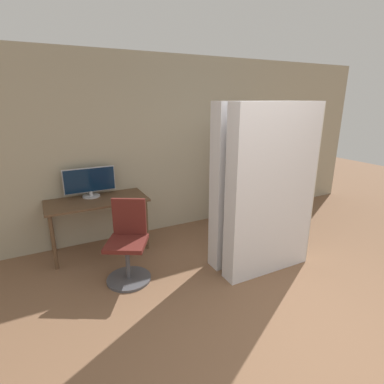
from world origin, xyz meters
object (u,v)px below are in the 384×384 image
at_px(monitor, 90,182).
at_px(bookshelf, 238,171).
at_px(mattress_far, 254,185).
at_px(mattress_near, 272,192).
at_px(office_chair, 128,248).

height_order(monitor, bookshelf, bookshelf).
relative_size(monitor, bookshelf, 0.41).
xyz_separation_m(bookshelf, mattress_far, (-0.71, -1.31, 0.17)).
height_order(mattress_near, mattress_far, same).
distance_m(office_chair, mattress_far, 1.73).
height_order(monitor, mattress_near, mattress_near).
distance_m(monitor, mattress_far, 2.22).
distance_m(bookshelf, mattress_far, 1.50).
relative_size(office_chair, bookshelf, 0.57).
relative_size(monitor, mattress_near, 0.34).
bearing_deg(office_chair, mattress_far, -9.29).
distance_m(office_chair, mattress_near, 1.82).
relative_size(mattress_near, mattress_far, 1.00).
distance_m(bookshelf, mattress_near, 1.81).
height_order(office_chair, bookshelf, bookshelf).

